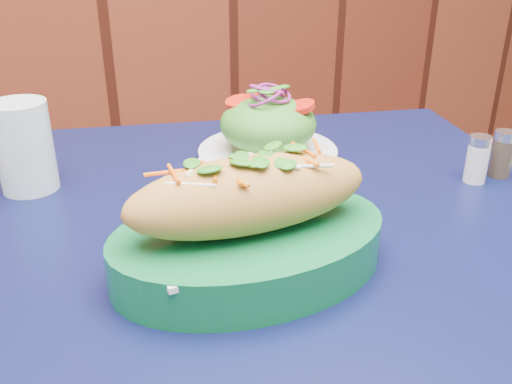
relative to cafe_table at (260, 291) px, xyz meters
name	(u,v)px	position (x,y,z in m)	size (l,w,h in m)	color
cafe_table	(260,291)	(0.00, 0.00, 0.00)	(0.98, 0.98, 0.75)	black
banh_mi_basket	(250,226)	(-0.05, -0.07, 0.14)	(0.29, 0.20, 0.13)	#0E6332
salad_plate	(268,130)	(0.11, 0.20, 0.13)	(0.21, 0.21, 0.11)	white
water_glass	(24,147)	(-0.23, 0.23, 0.15)	(0.07, 0.07, 0.12)	silver
salt_shaker	(477,159)	(0.32, 0.00, 0.12)	(0.03, 0.03, 0.07)	white
pepper_shaker	(502,154)	(0.37, 0.00, 0.12)	(0.03, 0.03, 0.07)	#3F3326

